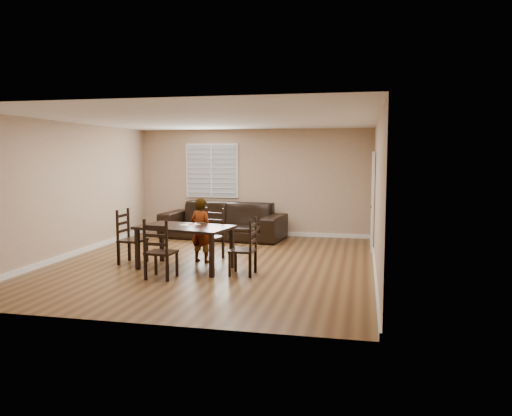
# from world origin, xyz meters

# --- Properties ---
(ground) EXTENTS (7.00, 7.00, 0.00)m
(ground) POSITION_xyz_m (0.00, 0.00, 0.00)
(ground) COLOR brown
(ground) RESTS_ON ground
(room) EXTENTS (6.04, 7.04, 2.72)m
(room) POSITION_xyz_m (0.04, 0.18, 1.81)
(room) COLOR tan
(room) RESTS_ON ground
(dining_table) EXTENTS (1.81, 1.23, 0.78)m
(dining_table) POSITION_xyz_m (-0.36, -0.57, 0.69)
(dining_table) COLOR black
(dining_table) RESTS_ON ground
(chair_near) EXTENTS (0.55, 0.52, 1.00)m
(chair_near) POSITION_xyz_m (-0.15, 0.46, 0.45)
(chair_near) COLOR black
(chair_near) RESTS_ON ground
(chair_far) EXTENTS (0.48, 0.45, 1.01)m
(chair_far) POSITION_xyz_m (-0.51, -1.44, 0.46)
(chair_far) COLOR black
(chair_far) RESTS_ON ground
(chair_left) EXTENTS (0.45, 0.48, 1.03)m
(chair_left) POSITION_xyz_m (-1.61, -0.36, 0.47)
(chair_left) COLOR black
(chair_left) RESTS_ON ground
(chair_right) EXTENTS (0.42, 0.45, 0.98)m
(chair_right) POSITION_xyz_m (0.88, -0.79, 0.44)
(chair_right) COLOR black
(chair_right) RESTS_ON ground
(child) EXTENTS (0.52, 0.41, 1.24)m
(child) POSITION_xyz_m (-0.25, 0.02, 0.62)
(child) COLOR gray
(child) RESTS_ON ground
(napkin) EXTENTS (0.37, 0.37, 0.00)m
(napkin) POSITION_xyz_m (-0.32, -0.39, 0.78)
(napkin) COLOR beige
(napkin) RESTS_ON dining_table
(donut) EXTENTS (0.09, 0.09, 0.03)m
(donut) POSITION_xyz_m (-0.30, -0.40, 0.80)
(donut) COLOR #D0904A
(donut) RESTS_ON napkin
(sofa) EXTENTS (3.14, 1.52, 0.88)m
(sofa) POSITION_xyz_m (-0.62, 2.77, 0.44)
(sofa) COLOR black
(sofa) RESTS_ON ground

